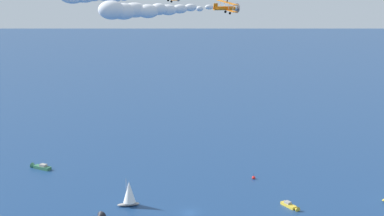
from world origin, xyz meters
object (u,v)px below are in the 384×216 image
Objects in this scene: motorboat_outer_ring_c at (291,206)px; marker_buoy at (254,178)px; biplane_wingman at (226,8)px; motorboat_mid_cluster at (40,167)px; sailboat_offshore at (129,193)px.

motorboat_outer_ring_c is 23.88m from marker_buoy.
marker_buoy is at bearing -162.61° from motorboat_outer_ring_c.
marker_buoy reaches higher than motorboat_outer_ring_c.
motorboat_outer_ring_c is 0.87× the size of biplane_wingman.
motorboat_mid_cluster is 3.78× the size of marker_buoy.
marker_buoy is at bearing 159.61° from biplane_wingman.
motorboat_mid_cluster is 1.30× the size of motorboat_outer_ring_c.
sailboat_offshore is 44.82m from motorboat_outer_ring_c.
biplane_wingman is at bearing 64.11° from sailboat_offshore.
motorboat_mid_cluster reaches higher than motorboat_outer_ring_c.
biplane_wingman is at bearing -20.39° from marker_buoy.
biplane_wingman is (12.26, 25.26, 50.67)m from sailboat_offshore.
sailboat_offshore is at bearing 46.75° from motorboat_mid_cluster.
biplane_wingman is (32.99, -12.27, 53.95)m from marker_buoy.
biplane_wingman is at bearing 53.27° from motorboat_mid_cluster.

